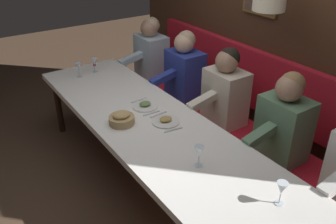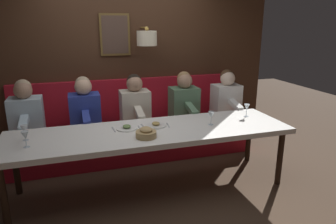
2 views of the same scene
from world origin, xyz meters
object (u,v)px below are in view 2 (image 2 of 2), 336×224
(diner_nearest, at_px, (226,97))
(wine_glass_1, at_px, (25,136))
(diner_farthest, at_px, (26,113))
(bread_bowl, at_px, (146,133))
(wine_glass_3, at_px, (211,115))
(dining_table, at_px, (151,135))
(diner_far, at_px, (85,108))
(diner_near, at_px, (184,101))
(diner_middle, at_px, (135,105))
(wine_glass_0, at_px, (247,108))
(wine_glass_2, at_px, (24,130))

(diner_nearest, xyz_separation_m, wine_glass_1, (-1.00, 2.69, 0.04))
(diner_farthest, distance_m, wine_glass_1, 1.01)
(bread_bowl, bearing_deg, wine_glass_3, -77.93)
(dining_table, relative_size, bread_bowl, 14.58)
(diner_far, height_order, wine_glass_3, diner_far)
(diner_near, bearing_deg, diner_far, 90.00)
(diner_near, xyz_separation_m, diner_middle, (0.00, 0.73, 0.00))
(diner_far, height_order, wine_glass_0, diner_far)
(wine_glass_2, height_order, bread_bowl, wine_glass_2)
(diner_near, distance_m, wine_glass_0, 0.94)
(wine_glass_0, bearing_deg, diner_middle, 60.57)
(dining_table, relative_size, wine_glass_2, 19.56)
(diner_nearest, height_order, bread_bowl, diner_nearest)
(wine_glass_2, bearing_deg, bread_bowl, -103.43)
(diner_nearest, relative_size, wine_glass_2, 4.82)
(wine_glass_1, distance_m, wine_glass_2, 0.20)
(diner_middle, bearing_deg, wine_glass_2, 121.50)
(dining_table, bearing_deg, wine_glass_3, -92.51)
(diner_middle, xyz_separation_m, wine_glass_2, (-0.80, 1.31, 0.04))
(diner_nearest, height_order, diner_far, same)
(dining_table, distance_m, diner_farthest, 1.66)
(diner_near, height_order, wine_glass_1, diner_near)
(bread_bowl, bearing_deg, dining_table, -27.43)
(diner_far, distance_m, wine_glass_0, 2.12)
(wine_glass_1, bearing_deg, diner_middle, -51.87)
(diner_far, distance_m, diner_farthest, 0.72)
(diner_middle, xyz_separation_m, diner_far, (0.00, 0.68, 0.00))
(wine_glass_0, height_order, wine_glass_1, same)
(diner_nearest, relative_size, diner_near, 1.00)
(diner_middle, bearing_deg, dining_table, -179.58)
(diner_nearest, xyz_separation_m, diner_middle, (0.00, 1.41, 0.00))
(diner_far, relative_size, wine_glass_2, 4.82)
(diner_nearest, relative_size, bread_bowl, 3.60)
(wine_glass_1, distance_m, bread_bowl, 1.18)
(dining_table, bearing_deg, wine_glass_2, 86.59)
(dining_table, bearing_deg, diner_nearest, -57.85)
(diner_nearest, bearing_deg, diner_near, 90.00)
(dining_table, height_order, wine_glass_0, wine_glass_0)
(diner_far, bearing_deg, bread_bowl, -152.27)
(dining_table, relative_size, diner_far, 4.06)
(diner_nearest, height_order, diner_middle, same)
(diner_farthest, height_order, wine_glass_0, diner_farthest)
(diner_far, bearing_deg, wine_glass_1, 149.02)
(diner_far, height_order, wine_glass_2, diner_far)
(diner_nearest, relative_size, wine_glass_3, 4.82)
(diner_farthest, bearing_deg, wine_glass_0, -105.30)
(wine_glass_2, bearing_deg, diner_far, -38.29)
(wine_glass_0, distance_m, wine_glass_1, 2.61)
(diner_middle, bearing_deg, bread_bowl, 174.64)
(wine_glass_1, xyz_separation_m, wine_glass_3, (0.09, -2.01, 0.00))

